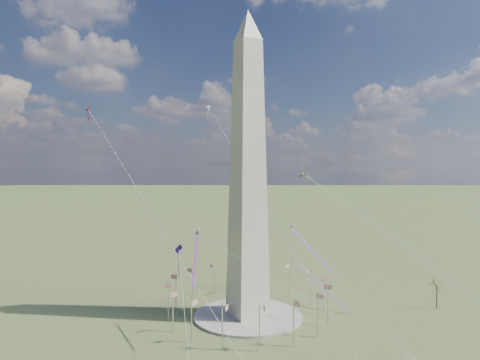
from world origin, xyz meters
name	(u,v)px	position (x,y,z in m)	size (l,w,h in m)	color
ground	(248,317)	(0.00, 0.00, 0.00)	(2000.00, 2000.00, 0.00)	#4C6030
plaza	(248,316)	(0.00, 0.00, 0.40)	(36.00, 36.00, 0.80)	#B6B4A7
washington_monument	(248,173)	(0.00, 0.00, 47.95)	(15.56, 15.56, 100.00)	beige
flagpole_ring	(248,295)	(0.00, 0.00, 7.27)	(54.40, 54.40, 13.00)	silver
tree_near	(437,285)	(62.47, -24.40, 8.24)	(6.61, 6.61, 11.56)	#423228
kite_delta_black	(306,175)	(35.35, 15.33, 46.49)	(17.94, 19.16, 17.64)	black
kite_diamond_purple	(179,252)	(-21.12, 8.12, 22.34)	(2.07, 3.40, 10.88)	#491A75
kite_streamer_left	(305,243)	(17.67, -7.58, 24.56)	(4.04, 18.44, 12.71)	#EC253D
kite_streamer_mid	(196,252)	(-21.23, -6.55, 25.01)	(9.43, 16.96, 12.69)	#EC253D
kite_streamer_right	(310,276)	(25.59, -0.06, 10.55)	(10.55, 22.61, 16.44)	#EC253D
kite_small_red	(88,110)	(-44.56, 32.85, 69.27)	(1.29, 2.19, 5.17)	red
kite_small_white	(208,108)	(8.66, 50.71, 75.46)	(1.90, 1.65, 4.87)	silver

